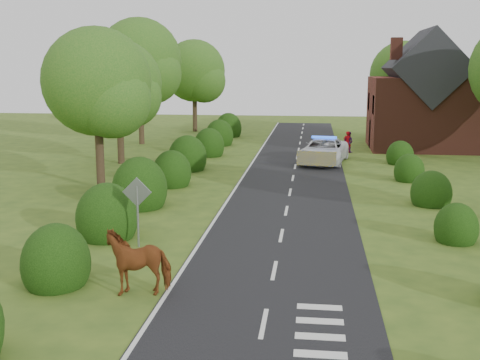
# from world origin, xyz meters

# --- Properties ---
(ground) EXTENTS (120.00, 120.00, 0.00)m
(ground) POSITION_xyz_m (0.00, 0.00, 0.00)
(ground) COLOR #3B571D
(road) EXTENTS (6.00, 70.00, 0.02)m
(road) POSITION_xyz_m (0.00, 15.00, 0.01)
(road) COLOR black
(road) RESTS_ON ground
(road_markings) EXTENTS (4.96, 70.00, 0.01)m
(road_markings) POSITION_xyz_m (-1.60, 12.93, 0.03)
(road_markings) COLOR white
(road_markings) RESTS_ON road
(hedgerow_left) EXTENTS (2.75, 50.41, 3.00)m
(hedgerow_left) POSITION_xyz_m (-6.51, 11.69, 0.75)
(hedgerow_left) COLOR black
(hedgerow_left) RESTS_ON ground
(hedgerow_right) EXTENTS (2.10, 45.78, 2.10)m
(hedgerow_right) POSITION_xyz_m (6.60, 11.21, 0.55)
(hedgerow_right) COLOR black
(hedgerow_right) RESTS_ON ground
(tree_left_a) EXTENTS (5.74, 5.60, 8.38)m
(tree_left_a) POSITION_xyz_m (-9.75, 11.86, 5.34)
(tree_left_a) COLOR #332316
(tree_left_a) RESTS_ON ground
(tree_left_b) EXTENTS (5.74, 5.60, 8.07)m
(tree_left_b) POSITION_xyz_m (-11.25, 19.86, 5.04)
(tree_left_b) COLOR #332316
(tree_left_b) RESTS_ON ground
(tree_left_c) EXTENTS (6.97, 6.80, 10.22)m
(tree_left_c) POSITION_xyz_m (-12.70, 29.83, 6.53)
(tree_left_c) COLOR #332316
(tree_left_c) RESTS_ON ground
(tree_left_d) EXTENTS (6.15, 6.00, 8.89)m
(tree_left_d) POSITION_xyz_m (-10.23, 39.85, 5.64)
(tree_left_d) COLOR #332316
(tree_left_d) RESTS_ON ground
(tree_right_c) EXTENTS (6.15, 6.00, 8.58)m
(tree_right_c) POSITION_xyz_m (9.27, 37.85, 5.34)
(tree_right_c) COLOR #332316
(tree_right_c) RESTS_ON ground
(road_sign) EXTENTS (1.06, 0.08, 2.53)m
(road_sign) POSITION_xyz_m (-5.00, 2.00, 1.65)
(road_sign) COLOR gray
(road_sign) RESTS_ON ground
(house) EXTENTS (8.00, 7.40, 9.17)m
(house) POSITION_xyz_m (9.49, 30.00, 3.79)
(house) COLOR brown
(house) RESTS_ON ground
(cow) EXTENTS (2.39, 1.69, 1.53)m
(cow) POSITION_xyz_m (-3.75, -2.14, 0.77)
(cow) COLOR brown
(cow) RESTS_ON ground
(police_van) EXTENTS (3.66, 6.30, 1.79)m
(police_van) POSITION_xyz_m (1.82, 21.78, 0.82)
(police_van) COLOR silver
(police_van) RESTS_ON ground
(pedestrian_red) EXTENTS (0.65, 0.50, 1.60)m
(pedestrian_red) POSITION_xyz_m (3.62, 26.88, 0.80)
(pedestrian_red) COLOR #B00811
(pedestrian_red) RESTS_ON ground
(pedestrian_purple) EXTENTS (0.96, 0.90, 1.57)m
(pedestrian_purple) POSITION_xyz_m (3.70, 27.07, 0.78)
(pedestrian_purple) COLOR #3F144F
(pedestrian_purple) RESTS_ON ground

